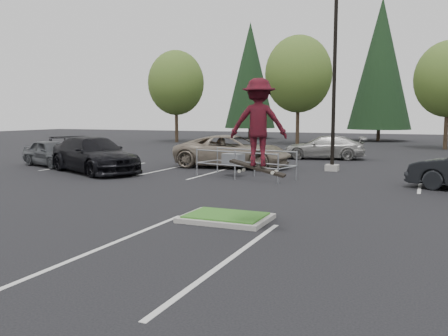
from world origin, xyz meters
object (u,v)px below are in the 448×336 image
at_px(decid_a, 176,85).
at_px(car_l_grey, 52,153).
at_px(skateboarder, 258,123).
at_px(cart_corral, 236,159).
at_px(decid_c, 448,81).
at_px(decid_b, 298,77).
at_px(conif_b, 381,64).
at_px(car_far_silver, 325,147).
at_px(conif_a, 250,75).
at_px(light_pole, 334,75).
at_px(car_l_tan, 233,151).
at_px(car_l_black, 93,155).

relative_size(decid_a, car_l_grey, 2.16).
bearing_deg(skateboarder, cart_corral, -80.83).
relative_size(decid_a, decid_c, 1.06).
bearing_deg(skateboarder, decid_b, -92.51).
distance_m(decid_c, skateboarder, 31.32).
relative_size(decid_a, skateboarder, 4.09).
relative_size(decid_c, conif_b, 0.58).
relative_size(skateboarder, car_far_silver, 0.44).
distance_m(decid_a, skateboarder, 36.62).
bearing_deg(conif_a, light_pole, -62.62).
bearing_deg(conif_b, decid_a, -149.83).
relative_size(decid_c, conif_a, 0.64).
xyz_separation_m(conif_a, car_l_grey, (0.50, -31.74, -6.39)).
xyz_separation_m(decid_c, conif_a, (-19.99, 10.17, 1.84)).
xyz_separation_m(car_l_tan, car_l_black, (-5.32, -4.50, 0.01)).
relative_size(conif_a, cart_corral, 2.88).
bearing_deg(car_l_grey, skateboarder, -102.54).
distance_m(skateboarder, car_l_grey, 17.47).
height_order(conif_b, car_l_black, conif_b).
height_order(decid_c, car_l_grey, decid_c).
height_order(light_pole, decid_a, light_pole).
bearing_deg(light_pole, decid_c, 72.89).
relative_size(conif_b, car_l_black, 2.52).
bearing_deg(car_l_black, car_l_grey, 95.96).
relative_size(skateboarder, car_l_black, 0.38).
height_order(decid_c, car_l_tan, decid_c).
relative_size(car_l_grey, car_far_silver, 0.84).
bearing_deg(decid_b, car_far_silver, -68.49).
bearing_deg(cart_corral, conif_b, 99.17).
distance_m(conif_a, cart_corral, 34.32).
bearing_deg(decid_c, car_l_grey, -132.10).
height_order(conif_b, cart_corral, conif_b).
height_order(decid_b, decid_c, decid_b).
height_order(decid_c, conif_b, conif_b).
xyz_separation_m(decid_a, skateboarder, (19.21, -31.03, -3.06)).
bearing_deg(car_l_grey, car_l_black, -89.20).
bearing_deg(light_pole, conif_b, 91.01).
relative_size(conif_a, skateboarder, 5.97).
xyz_separation_m(decid_a, conif_a, (4.01, 9.97, 1.52)).
distance_m(light_pole, car_far_silver, 7.30).
xyz_separation_m(skateboarder, car_l_tan, (-5.70, 12.50, -1.70)).
bearing_deg(conif_a, decid_c, -26.96).
xyz_separation_m(car_l_black, car_l_grey, (-3.68, 1.26, -0.13)).
xyz_separation_m(conif_b, skateboarder, (1.20, -41.50, -5.32)).
relative_size(decid_b, conif_a, 0.74).
bearing_deg(skateboarder, car_l_black, -51.38).
bearing_deg(decid_c, decid_b, 176.66).
bearing_deg(cart_corral, decid_a, 138.87).
distance_m(decid_a, cart_corral, 27.01).
relative_size(decid_c, cart_corral, 1.86).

